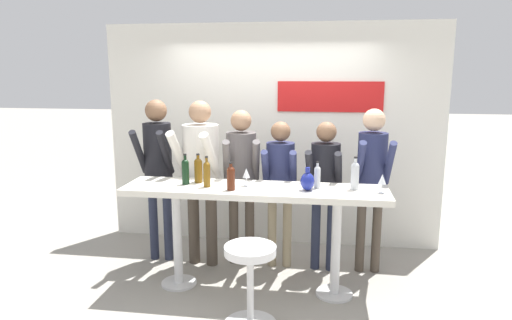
{
  "coord_description": "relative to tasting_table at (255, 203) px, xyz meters",
  "views": [
    {
      "loc": [
        0.64,
        -4.19,
        2.16
      ],
      "look_at": [
        0.0,
        0.09,
        1.31
      ],
      "focal_mm": 32.0,
      "sensor_mm": 36.0,
      "label": 1
    }
  ],
  "objects": [
    {
      "name": "decorative_vase",
      "position": [
        0.5,
        -0.04,
        0.25
      ],
      "size": [
        0.13,
        0.13,
        0.22
      ],
      "color": "navy",
      "rests_on": "tasting_table"
    },
    {
      "name": "bar_stool",
      "position": [
        0.06,
        -0.67,
        -0.41
      ],
      "size": [
        0.46,
        0.46,
        0.72
      ],
      "color": "silver",
      "rests_on": "ground_plane"
    },
    {
      "name": "tasting_table",
      "position": [
        0.0,
        0.0,
        0.0
      ],
      "size": [
        2.54,
        0.59,
        1.06
      ],
      "color": "silver",
      "rests_on": "ground_plane"
    },
    {
      "name": "person_center",
      "position": [
        0.19,
        0.59,
        0.12
      ],
      "size": [
        0.37,
        0.49,
        1.63
      ],
      "rotation": [
        0.0,
        0.0,
        0.03
      ],
      "color": "gray",
      "rests_on": "ground_plane"
    },
    {
      "name": "wine_bottle_2",
      "position": [
        -0.58,
        0.11,
        0.3
      ],
      "size": [
        0.08,
        0.08,
        0.29
      ],
      "color": "brown",
      "rests_on": "tasting_table"
    },
    {
      "name": "wine_bottle_0",
      "position": [
        -0.69,
        0.02,
        0.3
      ],
      "size": [
        0.07,
        0.07,
        0.3
      ],
      "color": "black",
      "rests_on": "tasting_table"
    },
    {
      "name": "wine_bottle_3",
      "position": [
        -0.46,
        -0.05,
        0.3
      ],
      "size": [
        0.07,
        0.07,
        0.3
      ],
      "color": "brown",
      "rests_on": "tasting_table"
    },
    {
      "name": "wine_bottle_4",
      "position": [
        -0.2,
        -0.13,
        0.28
      ],
      "size": [
        0.08,
        0.08,
        0.27
      ],
      "color": "#4C1E0F",
      "rests_on": "tasting_table"
    },
    {
      "name": "ground_plane",
      "position": [
        0.0,
        0.0,
        -0.9
      ],
      "size": [
        40.0,
        40.0,
        0.0
      ],
      "primitive_type": "plane",
      "color": "gray"
    },
    {
      "name": "person_right",
      "position": [
        1.15,
        0.59,
        0.23
      ],
      "size": [
        0.38,
        0.52,
        1.77
      ],
      "rotation": [
        0.0,
        0.0,
        0.05
      ],
      "color": "#473D33",
      "rests_on": "ground_plane"
    },
    {
      "name": "person_center_left",
      "position": [
        -0.24,
        0.63,
        0.19
      ],
      "size": [
        0.45,
        0.57,
        1.74
      ],
      "rotation": [
        0.0,
        0.0,
        0.18
      ],
      "color": "#473D33",
      "rests_on": "ground_plane"
    },
    {
      "name": "person_far_left",
      "position": [
        -1.18,
        0.58,
        0.28
      ],
      "size": [
        0.38,
        0.53,
        1.85
      ],
      "rotation": [
        0.0,
        0.0,
        0.02
      ],
      "color": "#23283D",
      "rests_on": "ground_plane"
    },
    {
      "name": "wine_bottle_5",
      "position": [
        0.59,
        0.07,
        0.28
      ],
      "size": [
        0.06,
        0.06,
        0.26
      ],
      "color": "#B7BCC1",
      "rests_on": "tasting_table"
    },
    {
      "name": "person_left",
      "position": [
        -0.67,
        0.53,
        0.24
      ],
      "size": [
        0.53,
        0.64,
        1.84
      ],
      "rotation": [
        0.0,
        0.0,
        -0.15
      ],
      "color": "#473D33",
      "rests_on": "ground_plane"
    },
    {
      "name": "wine_bottle_1",
      "position": [
        0.94,
        0.06,
        0.3
      ],
      "size": [
        0.08,
        0.08,
        0.32
      ],
      "color": "#B7BCC1",
      "rests_on": "tasting_table"
    },
    {
      "name": "person_center_right",
      "position": [
        0.67,
        0.58,
        0.13
      ],
      "size": [
        0.4,
        0.52,
        1.63
      ],
      "rotation": [
        0.0,
        0.0,
        -0.09
      ],
      "color": "#23283D",
      "rests_on": "ground_plane"
    },
    {
      "name": "wine_glass_0",
      "position": [
        -0.09,
        0.03,
        0.28
      ],
      "size": [
        0.07,
        0.07,
        0.18
      ],
      "color": "silver",
      "rests_on": "tasting_table"
    },
    {
      "name": "back_wall",
      "position": [
        0.01,
        1.39,
        0.47
      ],
      "size": [
        4.14,
        0.12,
        2.72
      ],
      "color": "silver",
      "rests_on": "ground_plane"
    },
    {
      "name": "wine_glass_1",
      "position": [
        1.18,
        -0.04,
        0.28
      ],
      "size": [
        0.07,
        0.07,
        0.18
      ],
      "color": "silver",
      "rests_on": "tasting_table"
    }
  ]
}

